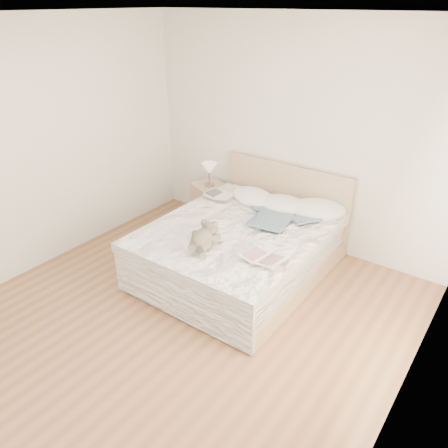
{
  "coord_description": "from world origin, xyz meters",
  "views": [
    {
      "loc": [
        2.33,
        -2.36,
        2.8
      ],
      "look_at": [
        -0.15,
        1.05,
        0.62
      ],
      "focal_mm": 35.0,
      "sensor_mm": 36.0,
      "label": 1
    }
  ],
  "objects": [
    {
      "name": "bed",
      "position": [
        0.0,
        1.19,
        0.31
      ],
      "size": [
        1.72,
        2.14,
        1.0
      ],
      "color": "tan",
      "rests_on": "floor"
    },
    {
      "name": "window",
      "position": [
        1.99,
        0.3,
        1.45
      ],
      "size": [
        0.02,
        1.3,
        1.1
      ],
      "primitive_type": "cube",
      "color": "white",
      "rests_on": "wall_right"
    },
    {
      "name": "wall_right",
      "position": [
        2.0,
        0.0,
        1.35
      ],
      "size": [
        0.02,
        4.5,
        2.7
      ],
      "primitive_type": "cube",
      "color": "silver",
      "rests_on": "ground"
    },
    {
      "name": "table_lamp",
      "position": [
        -1.03,
        1.94,
        0.79
      ],
      "size": [
        0.22,
        0.22,
        0.32
      ],
      "color": "#514C47",
      "rests_on": "nightstand"
    },
    {
      "name": "ceiling",
      "position": [
        0.0,
        0.0,
        2.7
      ],
      "size": [
        4.0,
        4.5,
        0.0
      ],
      "primitive_type": "cube",
      "color": "white",
      "rests_on": "ground"
    },
    {
      "name": "wall_left",
      "position": [
        -2.0,
        0.0,
        1.35
      ],
      "size": [
        0.02,
        4.5,
        2.7
      ],
      "primitive_type": "cube",
      "color": "silver",
      "rests_on": "ground"
    },
    {
      "name": "pillow_left",
      "position": [
        -0.27,
        1.82,
        0.64
      ],
      "size": [
        0.69,
        0.58,
        0.18
      ],
      "primitive_type": "ellipsoid",
      "rotation": [
        0.0,
        0.0,
        -0.32
      ],
      "color": "white",
      "rests_on": "bed"
    },
    {
      "name": "pillow_right",
      "position": [
        0.52,
        1.95,
        0.64
      ],
      "size": [
        0.8,
        0.71,
        0.2
      ],
      "primitive_type": "ellipsoid",
      "rotation": [
        0.0,
        0.0,
        0.46
      ],
      "color": "white",
      "rests_on": "bed"
    },
    {
      "name": "floor",
      "position": [
        0.0,
        0.0,
        0.0
      ],
      "size": [
        4.0,
        4.5,
        0.0
      ],
      "primitive_type": "cube",
      "color": "brown",
      "rests_on": "ground"
    },
    {
      "name": "teddy_bear",
      "position": [
        -0.03,
        0.51,
        0.65
      ],
      "size": [
        0.37,
        0.44,
        0.2
      ],
      "primitive_type": null,
      "rotation": [
        0.0,
        0.0,
        0.33
      ],
      "color": "brown",
      "rests_on": "bed"
    },
    {
      "name": "pillow_middle",
      "position": [
        0.14,
        1.84,
        0.64
      ],
      "size": [
        0.64,
        0.47,
        0.18
      ],
      "primitive_type": "ellipsoid",
      "rotation": [
        0.0,
        0.0,
        0.08
      ],
      "color": "white",
      "rests_on": "bed"
    },
    {
      "name": "wall_back",
      "position": [
        0.0,
        2.25,
        1.35
      ],
      "size": [
        4.0,
        0.02,
        2.7
      ],
      "primitive_type": "cube",
      "color": "silver",
      "rests_on": "ground"
    },
    {
      "name": "nightstand",
      "position": [
        -1.04,
        1.97,
        0.28
      ],
      "size": [
        0.57,
        0.55,
        0.56
      ],
      "primitive_type": "cube",
      "rotation": [
        0.0,
        0.0,
        -0.41
      ],
      "color": "tan",
      "rests_on": "floor"
    },
    {
      "name": "photo_book",
      "position": [
        -0.63,
        1.62,
        0.63
      ],
      "size": [
        0.36,
        0.25,
        0.03
      ],
      "primitive_type": "cube",
      "rotation": [
        0.0,
        0.0,
        -0.02
      ],
      "color": "white",
      "rests_on": "bed"
    },
    {
      "name": "childrens_book",
      "position": [
        0.57,
        0.68,
        0.63
      ],
      "size": [
        0.41,
        0.3,
        0.03
      ],
      "primitive_type": "cube",
      "rotation": [
        0.0,
        0.0,
        -0.11
      ],
      "color": "#FDE9C7",
      "rests_on": "bed"
    },
    {
      "name": "blouse",
      "position": [
        0.22,
        1.48,
        0.63
      ],
      "size": [
        0.71,
        0.75,
        0.03
      ],
      "primitive_type": null,
      "rotation": [
        0.0,
        0.0,
        0.13
      ],
      "color": "#3A5166",
      "rests_on": "bed"
    }
  ]
}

